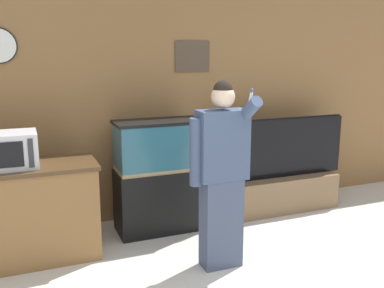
{
  "coord_description": "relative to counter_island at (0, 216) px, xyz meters",
  "views": [
    {
      "loc": [
        -1.4,
        -1.83,
        1.87
      ],
      "look_at": [
        0.04,
        1.75,
        1.05
      ],
      "focal_mm": 40.0,
      "sensor_mm": 36.0,
      "label": 1
    }
  ],
  "objects": [
    {
      "name": "tv_on_stand",
      "position": [
        3.13,
        0.22,
        -0.11
      ],
      "size": [
        1.6,
        0.4,
        1.13
      ],
      "color": "brown",
      "rests_on": "ground_plane"
    },
    {
      "name": "aquarium_on_stand",
      "position": [
        1.56,
        0.21,
        0.15
      ],
      "size": [
        0.93,
        0.45,
        1.19
      ],
      "color": "black",
      "rests_on": "ground_plane"
    },
    {
      "name": "person_standing",
      "position": [
        1.8,
        -0.77,
        0.41
      ],
      "size": [
        0.52,
        0.39,
        1.66
      ],
      "color": "#424C66",
      "rests_on": "ground_plane"
    },
    {
      "name": "microwave",
      "position": [
        0.14,
        -0.02,
        0.6
      ],
      "size": [
        0.44,
        0.4,
        0.31
      ],
      "color": "silver",
      "rests_on": "counter_island"
    },
    {
      "name": "wall_back_paneled",
      "position": [
        1.65,
        0.67,
        0.85
      ],
      "size": [
        10.0,
        0.08,
        2.6
      ],
      "color": "olive",
      "rests_on": "ground_plane"
    },
    {
      "name": "counter_island",
      "position": [
        0.0,
        0.0,
        0.0
      ],
      "size": [
        1.72,
        0.6,
        0.89
      ],
      "color": "brown",
      "rests_on": "ground_plane"
    }
  ]
}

